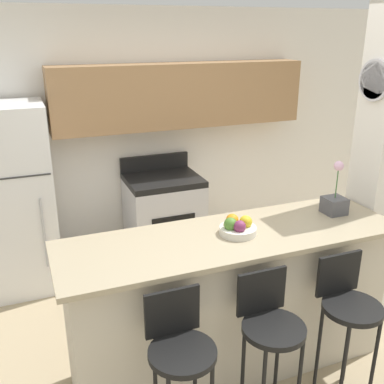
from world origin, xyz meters
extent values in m
plane|color=tan|center=(0.00, 0.00, 0.00)|extent=(14.00, 14.00, 0.00)
cube|color=white|center=(0.00, 2.12, 1.27)|extent=(5.60, 0.06, 2.55)
cube|color=#9E754C|center=(0.35, 1.93, 1.70)|extent=(2.60, 0.32, 0.63)
cube|color=white|center=(0.08, 1.95, 1.66)|extent=(0.69, 0.28, 0.12)
cube|color=white|center=(1.36, 0.15, 1.27)|extent=(0.36, 0.32, 2.55)
cylinder|color=silver|center=(1.16, 0.15, 1.99)|extent=(0.02, 0.30, 0.30)
cylinder|color=white|center=(1.16, 0.15, 1.99)|extent=(0.01, 0.26, 0.26)
cube|color=beige|center=(0.00, 0.00, 0.51)|extent=(2.20, 0.58, 1.02)
cube|color=tan|center=(0.00, 0.00, 1.04)|extent=(2.32, 0.70, 0.04)
cube|color=white|center=(-1.37, 1.73, 0.59)|extent=(0.72, 0.66, 1.18)
cube|color=white|center=(-1.37, 1.73, 1.46)|extent=(0.72, 0.66, 0.56)
cube|color=#333333|center=(-1.37, 1.39, 1.18)|extent=(0.69, 0.01, 0.01)
cylinder|color=#B2B2B7|center=(-1.13, 1.38, 0.65)|extent=(0.02, 0.02, 0.65)
cube|color=silver|center=(0.08, 1.75, 0.43)|extent=(0.75, 0.62, 0.85)
cube|color=black|center=(0.08, 1.75, 0.88)|extent=(0.75, 0.62, 0.06)
cube|color=black|center=(0.08, 2.05, 0.99)|extent=(0.75, 0.04, 0.16)
cube|color=black|center=(0.08, 1.44, 0.47)|extent=(0.45, 0.01, 0.27)
cylinder|color=black|center=(-0.56, -0.56, 0.71)|extent=(0.37, 0.37, 0.03)
cube|color=black|center=(-0.56, -0.40, 0.86)|extent=(0.32, 0.02, 0.28)
cylinder|color=black|center=(0.00, -0.56, 0.71)|extent=(0.37, 0.37, 0.03)
cube|color=black|center=(0.00, -0.40, 0.86)|extent=(0.32, 0.02, 0.28)
cylinder|color=black|center=(-0.12, -0.44, 0.34)|extent=(0.02, 0.02, 0.69)
cylinder|color=black|center=(0.12, -0.44, 0.34)|extent=(0.02, 0.02, 0.69)
cylinder|color=black|center=(0.56, -0.56, 0.71)|extent=(0.37, 0.37, 0.03)
cube|color=black|center=(0.56, -0.40, 0.86)|extent=(0.32, 0.02, 0.28)
cylinder|color=black|center=(0.44, -0.69, 0.34)|extent=(0.02, 0.02, 0.69)
cylinder|color=black|center=(0.69, -0.69, 0.34)|extent=(0.02, 0.02, 0.69)
cylinder|color=black|center=(0.44, -0.44, 0.34)|extent=(0.02, 0.02, 0.69)
cylinder|color=black|center=(0.69, -0.44, 0.34)|extent=(0.02, 0.02, 0.69)
cube|color=#4C4C51|center=(0.86, 0.06, 1.12)|extent=(0.15, 0.15, 0.12)
cylinder|color=#386633|center=(0.86, 0.06, 1.29)|extent=(0.01, 0.01, 0.22)
sphere|color=#E5B2D1|center=(0.86, 0.06, 1.42)|extent=(0.07, 0.07, 0.07)
cylinder|color=silver|center=(0.04, 0.00, 1.08)|extent=(0.25, 0.25, 0.05)
sphere|color=gold|center=(0.10, 0.00, 1.13)|extent=(0.09, 0.09, 0.09)
sphere|color=orange|center=(0.02, 0.06, 1.13)|extent=(0.09, 0.09, 0.09)
sphere|color=#4C7F2D|center=(-0.02, 0.00, 1.14)|extent=(0.09, 0.09, 0.09)
sphere|color=#7A2D56|center=(0.03, -0.05, 1.13)|extent=(0.08, 0.08, 0.08)
cylinder|color=#59595B|center=(-0.78, 1.50, 0.19)|extent=(0.28, 0.28, 0.38)
camera|label=1|loc=(-1.23, -2.40, 2.34)|focal=42.00mm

